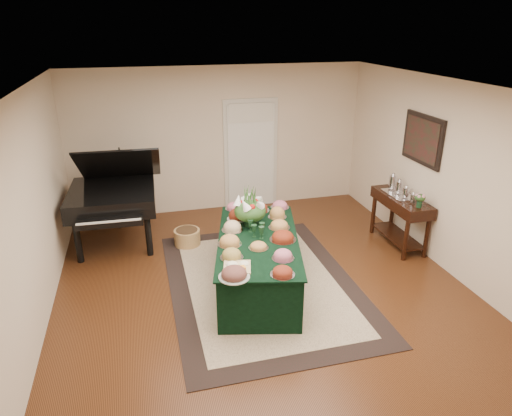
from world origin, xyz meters
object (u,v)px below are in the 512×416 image
object	(u,v)px
floral_centerpiece	(250,207)
mahogany_sideboard	(401,208)
grand_piano	(113,196)
buffet_table	(258,262)

from	to	relation	value
floral_centerpiece	mahogany_sideboard	world-z (taller)	floral_centerpiece
grand_piano	mahogany_sideboard	world-z (taller)	grand_piano
mahogany_sideboard	buffet_table	bearing A→B (deg)	-165.42
grand_piano	mahogany_sideboard	xyz separation A→B (m)	(4.44, -1.22, -0.18)
grand_piano	mahogany_sideboard	bearing A→B (deg)	-15.42
buffet_table	grand_piano	distance (m)	2.71
mahogany_sideboard	grand_piano	bearing A→B (deg)	164.58
buffet_table	grand_piano	xyz separation A→B (m)	(-1.89, 1.89, 0.45)
floral_centerpiece	grand_piano	xyz separation A→B (m)	(-1.89, 1.46, -0.20)
buffet_table	mahogany_sideboard	size ratio (longest dim) A/B	2.01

